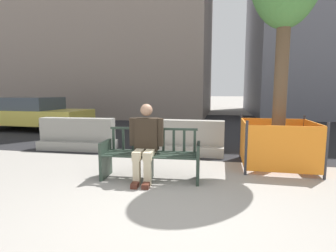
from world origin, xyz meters
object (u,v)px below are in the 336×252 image
street_bench (151,157)px  seated_person (146,141)px  jersey_barrier_centre (183,140)px  car_taxi_near (30,113)px  jersey_barrier_left (78,137)px  construction_fence (277,143)px

street_bench → seated_person: 0.31m
street_bench → seated_person: bearing=-140.3°
street_bench → jersey_barrier_centre: size_ratio=0.86×
jersey_barrier_centre → car_taxi_near: size_ratio=0.43×
jersey_barrier_centre → jersey_barrier_left: (-2.82, -0.05, 0.00)m
street_bench → seated_person: size_ratio=1.31×
jersey_barrier_left → street_bench: bearing=-37.1°
seated_person → jersey_barrier_centre: seated_person is taller
jersey_barrier_centre → car_taxi_near: (-6.68, 2.94, 0.33)m
construction_fence → seated_person: bearing=-151.7°
jersey_barrier_centre → construction_fence: 2.18m
jersey_barrier_centre → construction_fence: bearing=-20.3°
jersey_barrier_centre → jersey_barrier_left: 2.82m
seated_person → car_taxi_near: size_ratio=0.28×
car_taxi_near → seated_person: bearing=-38.2°
street_bench → jersey_barrier_left: (-2.55, 1.93, -0.06)m
construction_fence → car_taxi_near: 9.47m
seated_person → construction_fence: 2.72m
jersey_barrier_centre → street_bench: bearing=-97.7°
jersey_barrier_left → construction_fence: (4.86, -0.71, 0.16)m
jersey_barrier_left → construction_fence: construction_fence is taller
seated_person → jersey_barrier_centre: (0.34, 2.04, -0.35)m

